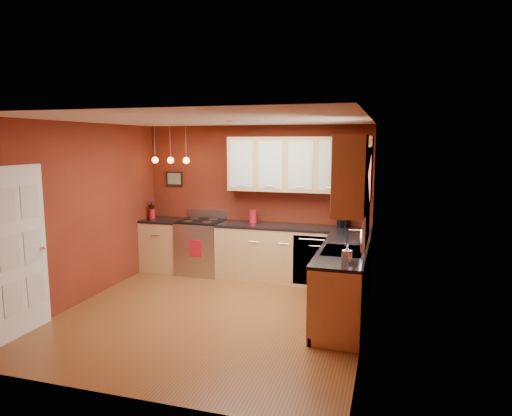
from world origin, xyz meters
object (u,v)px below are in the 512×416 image
(gas_range, at_px, (201,246))
(coffee_maker, at_px, (343,221))
(sink, at_px, (343,252))
(red_canister, at_px, (253,216))
(soap_pump, at_px, (347,253))

(gas_range, height_order, coffee_maker, coffee_maker)
(gas_range, relative_size, coffee_maker, 4.67)
(sink, height_order, coffee_maker, sink)
(red_canister, height_order, coffee_maker, coffee_maker)
(sink, bearing_deg, gas_range, 150.22)
(red_canister, height_order, soap_pump, red_canister)
(gas_range, bearing_deg, soap_pump, -36.98)
(coffee_maker, bearing_deg, gas_range, -156.52)
(red_canister, distance_m, coffee_maker, 1.53)
(soap_pump, bearing_deg, coffee_maker, 96.92)
(coffee_maker, height_order, soap_pump, coffee_maker)
(gas_range, xyz_separation_m, coffee_maker, (2.46, 0.12, 0.57))
(gas_range, xyz_separation_m, sink, (2.62, -1.50, 0.43))
(gas_range, relative_size, red_canister, 5.13)
(soap_pump, bearing_deg, sink, 100.44)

